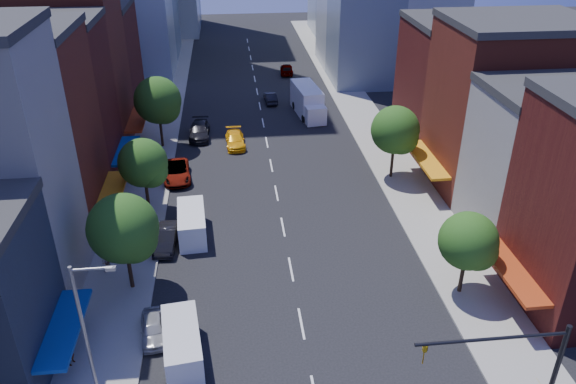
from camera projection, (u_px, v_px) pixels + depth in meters
name	position (u px, v px, depth m)	size (l,w,h in m)	color
sidewalk_left	(157.00, 133.00, 65.28)	(5.00, 120.00, 0.15)	gray
sidewalk_right	(367.00, 124.00, 67.67)	(5.00, 120.00, 0.15)	gray
bldg_left_2	(11.00, 138.00, 43.65)	(12.00, 9.00, 16.00)	maroon
bldg_left_3	(42.00, 107.00, 51.31)	(12.00, 8.00, 15.00)	#4D1513
bldg_left_4	(63.00, 70.00, 58.26)	(12.00, 9.00, 17.00)	maroon
bldg_left_5	(85.00, 64.00, 67.51)	(12.00, 10.00, 13.00)	#4D1513
bldg_right_1	(554.00, 167.00, 43.81)	(12.00, 8.00, 12.00)	beige
bldg_right_2	(506.00, 109.00, 50.96)	(12.00, 10.00, 15.00)	maroon
bldg_right_3	(462.00, 86.00, 60.17)	(12.00, 10.00, 13.00)	#4D1513
streetlight	(87.00, 328.00, 28.79)	(2.25, 0.25, 9.00)	slate
tree_left_near	(126.00, 231.00, 37.70)	(4.80, 4.80, 7.30)	black
tree_left_mid	(145.00, 165.00, 47.47)	(4.20, 4.20, 6.65)	black
tree_left_far	(159.00, 102.00, 59.38)	(5.00, 5.00, 7.75)	black
tree_right_near	(470.00, 243.00, 37.60)	(4.00, 4.00, 6.20)	black
tree_right_far	(397.00, 132.00, 53.00)	(4.60, 4.60, 7.20)	black
parked_car_front	(153.00, 328.00, 35.49)	(1.50, 3.74, 1.27)	#9D9EA2
parked_car_second	(166.00, 238.00, 44.44)	(1.57, 4.52, 1.49)	black
parked_car_third	(177.00, 172.00, 54.75)	(2.53, 5.49, 1.53)	#999999
parked_car_rear	(200.00, 131.00, 63.95)	(2.24, 5.51, 1.60)	black
cargo_van_near	(182.00, 347.00, 33.40)	(2.76, 5.52, 2.26)	silver
cargo_van_far	(192.00, 225.00, 45.49)	(2.51, 5.50, 2.29)	white
taxi	(235.00, 140.00, 61.86)	(2.01, 4.95, 1.44)	#FFB40D
traffic_car_oncoming	(270.00, 98.00, 74.40)	(1.43, 4.11, 1.36)	black
traffic_car_far	(287.00, 69.00, 85.79)	(1.86, 4.62, 1.57)	#999999
box_truck	(308.00, 102.00, 70.05)	(3.49, 8.88, 3.48)	white
pedestrian_near	(69.00, 352.00, 33.13)	(0.63, 0.41, 1.73)	#999999
pedestrian_far	(105.00, 261.00, 41.28)	(0.79, 0.62, 1.63)	#999999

